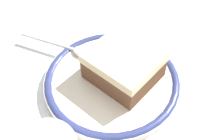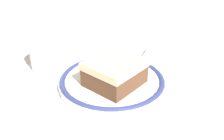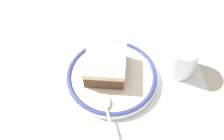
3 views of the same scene
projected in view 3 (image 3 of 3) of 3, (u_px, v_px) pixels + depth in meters
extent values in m
plane|color=#B7B2A8|center=(98.00, 90.00, 0.59)|extent=(2.40, 2.40, 0.00)
cube|color=silver|center=(98.00, 90.00, 0.59)|extent=(0.50, 0.37, 0.00)
cylinder|color=silver|center=(112.00, 77.00, 0.60)|extent=(0.21, 0.21, 0.01)
torus|color=navy|center=(112.00, 76.00, 0.59)|extent=(0.21, 0.21, 0.01)
cube|color=brown|center=(106.00, 67.00, 0.58)|extent=(0.11, 0.11, 0.03)
cube|color=beige|center=(105.00, 60.00, 0.56)|extent=(0.11, 0.11, 0.01)
ellipsoid|color=silver|center=(105.00, 101.00, 0.55)|extent=(0.03, 0.04, 0.01)
cylinder|color=silver|center=(113.00, 133.00, 0.51)|extent=(0.02, 0.10, 0.01)
cylinder|color=white|center=(181.00, 59.00, 0.59)|extent=(0.07, 0.07, 0.08)
cylinder|color=brown|center=(180.00, 63.00, 0.60)|extent=(0.06, 0.06, 0.04)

